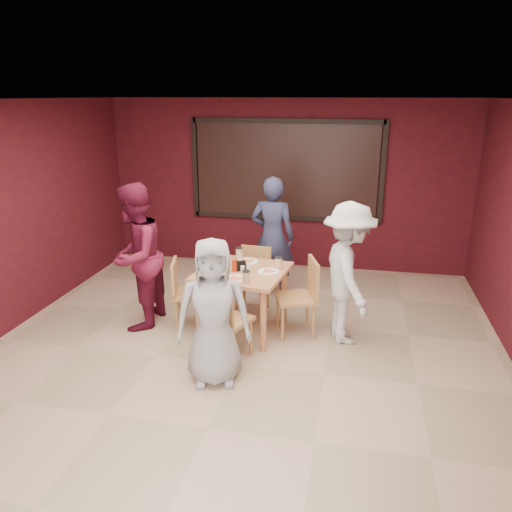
% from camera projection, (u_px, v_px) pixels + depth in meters
% --- Properties ---
extents(floor, '(7.00, 7.00, 0.00)m').
position_uv_depth(floor, '(237.00, 365.00, 5.51)').
color(floor, tan).
rests_on(floor, ground).
extents(window_blinds, '(3.00, 0.02, 1.50)m').
position_uv_depth(window_blinds, '(285.00, 171.00, 8.21)').
color(window_blinds, black).
extents(dining_table, '(1.16, 1.16, 0.96)m').
position_uv_depth(dining_table, '(242.00, 278.00, 6.10)').
color(dining_table, tan).
rests_on(dining_table, floor).
extents(chair_front, '(0.59, 0.59, 0.94)m').
position_uv_depth(chair_front, '(223.00, 317.00, 5.43)').
color(chair_front, tan).
rests_on(chair_front, floor).
extents(chair_back, '(0.46, 0.46, 0.88)m').
position_uv_depth(chair_back, '(254.00, 275.00, 6.80)').
color(chair_back, tan).
rests_on(chair_back, floor).
extents(chair_left, '(0.52, 0.52, 0.88)m').
position_uv_depth(chair_left, '(184.00, 289.00, 6.31)').
color(chair_left, tan).
rests_on(chair_left, floor).
extents(chair_right, '(0.59, 0.59, 0.96)m').
position_uv_depth(chair_right, '(302.00, 293.00, 6.08)').
color(chair_right, tan).
rests_on(chair_right, floor).
extents(diner_front, '(0.85, 0.67, 1.54)m').
position_uv_depth(diner_front, '(213.00, 312.00, 4.99)').
color(diner_front, '#A6A6A6').
rests_on(diner_front, floor).
extents(diner_back, '(0.66, 0.45, 1.76)m').
position_uv_depth(diner_back, '(272.00, 237.00, 7.21)').
color(diner_back, '#2D3250').
rests_on(diner_back, floor).
extents(diner_left, '(0.70, 0.90, 1.84)m').
position_uv_depth(diner_left, '(135.00, 257.00, 6.21)').
color(diner_left, maroon).
rests_on(diner_left, floor).
extents(diner_right, '(0.93, 1.24, 1.70)m').
position_uv_depth(diner_right, '(348.00, 274.00, 5.83)').
color(diner_right, silver).
rests_on(diner_right, floor).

